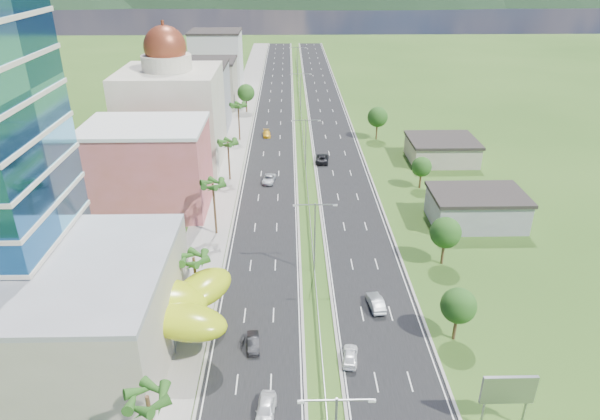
{
  "coord_description": "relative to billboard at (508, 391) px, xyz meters",
  "views": [
    {
      "loc": [
        -3.49,
        -55.35,
        41.9
      ],
      "look_at": [
        -1.93,
        16.2,
        7.0
      ],
      "focal_mm": 32.0,
      "sensor_mm": 36.0,
      "label": 1
    }
  ],
  "objects": [
    {
      "name": "leafy_tree_rb",
      "position": [
        2.0,
        30.0,
        0.76
      ],
      "size": [
        4.55,
        4.55,
        7.47
      ],
      "color": "#47301C",
      "rests_on": "ground"
    },
    {
      "name": "leafy_tree_rd",
      "position": [
        1.0,
        88.0,
        1.16
      ],
      "size": [
        4.9,
        4.9,
        8.05
      ],
      "color": "#47301C",
      "rests_on": "ground"
    },
    {
      "name": "ground",
      "position": [
        -17.0,
        18.0,
        -4.42
      ],
      "size": [
        500.0,
        500.0,
        0.0
      ],
      "primitive_type": "plane",
      "color": "#2D5119",
      "rests_on": "ground"
    },
    {
      "name": "car_white_near_left",
      "position": [
        -23.03,
        1.73,
        -3.59
      ],
      "size": [
        2.28,
        4.78,
        1.58
      ],
      "primitive_type": "imported",
      "rotation": [
        0.0,
        0.0,
        -0.09
      ],
      "color": "white",
      "rests_on": "road_left"
    },
    {
      "name": "streetlight_median_d",
      "position": [
        -17.0,
        113.0,
        2.33
      ],
      "size": [
        6.04,
        0.25,
        11.0
      ],
      "color": "gray",
      "rests_on": "ground"
    },
    {
      "name": "shed_far",
      "position": [
        13.0,
        73.0,
        -2.22
      ],
      "size": [
        14.0,
        12.0,
        4.4
      ],
      "primitive_type": "cube",
      "color": "#9E9782",
      "rests_on": "ground"
    },
    {
      "name": "palm_tree_c",
      "position": [
        -32.5,
        40.0,
        4.08
      ],
      "size": [
        3.6,
        3.6,
        9.6
      ],
      "color": "#47301C",
      "rests_on": "ground"
    },
    {
      "name": "car_silver_right",
      "position": [
        -9.41,
        19.38,
        -3.61
      ],
      "size": [
        2.14,
        4.84,
        1.55
      ],
      "primitive_type": "imported",
      "rotation": [
        0.0,
        0.0,
        3.25
      ],
      "color": "#B5B9BD",
      "rests_on": "road_right"
    },
    {
      "name": "midrise_beige",
      "position": [
        -44.0,
        120.0,
        2.08
      ],
      "size": [
        16.0,
        15.0,
        13.0
      ],
      "primitive_type": "cube",
      "color": "#9E9782",
      "rests_on": "ground"
    },
    {
      "name": "shed_near",
      "position": [
        11.0,
        43.0,
        -1.92
      ],
      "size": [
        15.0,
        10.0,
        5.0
      ],
      "primitive_type": "cube",
      "color": "gray",
      "rests_on": "ground"
    },
    {
      "name": "streetlight_median_c",
      "position": [
        -17.0,
        68.0,
        2.33
      ],
      "size": [
        6.04,
        0.25,
        11.0
      ],
      "color": "gray",
      "rests_on": "ground"
    },
    {
      "name": "mountain_ridge",
      "position": [
        43.0,
        468.0,
        -4.42
      ],
      "size": [
        860.0,
        140.0,
        90.0
      ],
      "primitive_type": null,
      "color": "black",
      "rests_on": "ground"
    },
    {
      "name": "palm_tree_a",
      "position": [
        -32.5,
        -4.0,
        3.6
      ],
      "size": [
        3.6,
        3.6,
        9.1
      ],
      "color": "#47301C",
      "rests_on": "ground"
    },
    {
      "name": "pink_shophouse",
      "position": [
        -45.0,
        50.0,
        3.08
      ],
      "size": [
        20.0,
        15.0,
        15.0
      ],
      "primitive_type": "cube",
      "color": "#B9574B",
      "rests_on": "ground"
    },
    {
      "name": "billboard",
      "position": [
        0.0,
        0.0,
        0.0
      ],
      "size": [
        5.2,
        0.35,
        6.2
      ],
      "color": "gray",
      "rests_on": "ground"
    },
    {
      "name": "road_right",
      "position": [
        -9.5,
        108.0,
        -4.4
      ],
      "size": [
        11.0,
        260.0,
        0.04
      ],
      "primitive_type": "cube",
      "color": "black",
      "rests_on": "ground"
    },
    {
      "name": "palm_tree_e",
      "position": [
        -32.5,
        88.0,
        3.89
      ],
      "size": [
        3.6,
        3.6,
        9.4
      ],
      "color": "#47301C",
      "rests_on": "ground"
    },
    {
      "name": "streetlight_median_b",
      "position": [
        -17.0,
        28.0,
        2.33
      ],
      "size": [
        6.04,
        0.25,
        11.0
      ],
      "color": "gray",
      "rests_on": "ground"
    },
    {
      "name": "car_dark_far_right",
      "position": [
        -13.22,
        72.61,
        -3.57
      ],
      "size": [
        3.27,
        6.08,
        1.62
      ],
      "primitive_type": "imported",
      "rotation": [
        0.0,
        0.0,
        3.04
      ],
      "color": "black",
      "rests_on": "road_right"
    },
    {
      "name": "median_guardrail",
      "position": [
        -17.0,
        89.99,
        -3.8
      ],
      "size": [
        0.1,
        216.06,
        0.76
      ],
      "color": "gray",
      "rests_on": "ground"
    },
    {
      "name": "leafy_tree_rc",
      "position": [
        5.0,
        58.0,
        -0.05
      ],
      "size": [
        3.85,
        3.85,
        6.33
      ],
      "color": "#47301C",
      "rests_on": "ground"
    },
    {
      "name": "palm_tree_b",
      "position": [
        -32.5,
        20.0,
        2.64
      ],
      "size": [
        3.6,
        3.6,
        8.1
      ],
      "color": "#47301C",
      "rests_on": "ground"
    },
    {
      "name": "leafy_tree_ra",
      "position": [
        -1.0,
        13.0,
        0.35
      ],
      "size": [
        4.2,
        4.2,
        6.9
      ],
      "color": "#47301C",
      "rests_on": "ground"
    },
    {
      "name": "car_white_near_right",
      "position": [
        -13.8,
        9.43,
        -3.68
      ],
      "size": [
        2.22,
        4.29,
        1.4
      ],
      "primitive_type": "imported",
      "rotation": [
        0.0,
        0.0,
        3.0
      ],
      "color": "white",
      "rests_on": "road_right"
    },
    {
      "name": "mall_podium",
      "position": [
        -49.0,
        12.0,
        1.08
      ],
      "size": [
        30.0,
        24.0,
        11.0
      ],
      "primitive_type": "cube",
      "color": "#9E9782",
      "rests_on": "ground"
    },
    {
      "name": "leafy_tree_lfar",
      "position": [
        -32.5,
        113.0,
        1.16
      ],
      "size": [
        4.9,
        4.9,
        8.05
      ],
      "color": "#47301C",
      "rests_on": "ground"
    },
    {
      "name": "sidewalk_left",
      "position": [
        -34.0,
        108.0,
        -4.36
      ],
      "size": [
        7.0,
        260.0,
        0.12
      ],
      "primitive_type": "cube",
      "color": "gray",
      "rests_on": "ground"
    },
    {
      "name": "domed_building",
      "position": [
        -45.0,
        73.0,
        6.93
      ],
      "size": [
        20.0,
        20.0,
        28.7
      ],
      "color": "beige",
      "rests_on": "ground"
    },
    {
      "name": "midrise_grey",
      "position": [
        -44.0,
        98.0,
        3.58
      ],
      "size": [
        16.0,
        15.0,
        16.0
      ],
      "primitive_type": "cube",
      "color": "gray",
      "rests_on": "ground"
    },
    {
      "name": "car_yellow_far_left",
      "position": [
        -26.02,
        90.68,
        -3.73
      ],
      "size": [
        2.21,
        4.65,
        1.31
      ],
      "primitive_type": "imported",
      "rotation": [
        0.0,
        0.0,
        0.09
      ],
      "color": "gold",
      "rests_on": "road_left"
    },
    {
      "name": "streetlight_median_e",
      "position": [
        -17.0,
        158.0,
        2.33
      ],
      "size": [
        6.04,
        0.25,
        11.0
      ],
      "color": "gray",
      "rests_on": "ground"
    },
    {
      "name": "car_dark_left",
      "position": [
        -24.87,
        11.96,
        -3.73
      ],
      "size": [
        1.69,
        4.03,
        1.3
      ],
      "primitive_type": "imported",
      "rotation": [
        0.0,
        0.0,
        0.08
      ],
      "color": "black",
      "rests_on": "road_left"
    },
    {
      "name": "motorcycle",
      "position": [
        -26.11,
        12.17,
        -3.72
      ],
      "size": [
        0.84,
        2.11,
        1.31
      ],
      "primitive_type": "imported",
      "rotation": [
        0.0,
        0.0,
        -0.11
      ],
      "color": "black",
      "rests_on": "road_left"
    },
    {
      "name": "palm_tree_d",
      "position": [
        -32.5,
        63.0,
        3.12
      ],
      "size": [
        3.6,
        3.6,
        8.6
      ],
      "color": "#47301C",
      "rests_on": "ground"
    },
    {
      "name": "car_silver_mid_left",
      "position": [
        -24.55,
        61.33,
        -3.68
      ],
      "size": [
        2.93,
        5.27,
        1.4
      ],
      "primitive_type": "imported",
      "rotation": [
        0.0,
        0.0,
        -0.13
      ],
      "color": "#B8BBC0",
      "rests_on": "road_left"
    },
    {
      "name": "midrise_white",
      "position": [
        -44.0,
        143.0,
        4.58
      ],
      "size": [
        16.0,
        15.0,
        18.0
      ],
      "primitive_type": "cube",
      "color": "silver",
      "rests_on": "ground"
    },
    {
      "name": "road_left",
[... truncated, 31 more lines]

